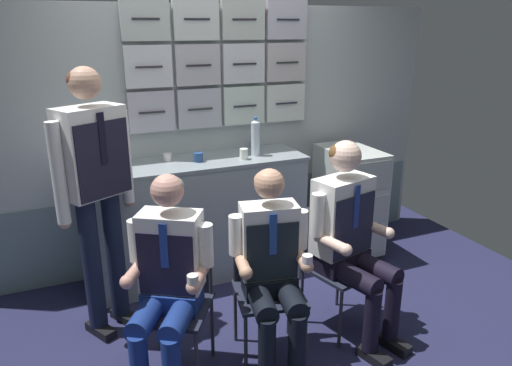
{
  "coord_description": "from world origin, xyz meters",
  "views": [
    {
      "loc": [
        -1.2,
        -2.41,
        1.98
      ],
      "look_at": [
        -0.03,
        0.31,
        1.01
      ],
      "focal_mm": 33.53,
      "sensor_mm": 36.0,
      "label": 1
    }
  ],
  "objects_px": {
    "folding_chair_right": "(266,274)",
    "water_bottle_blue_cap": "(93,156)",
    "coffee_cup_spare": "(198,157)",
    "service_trolley": "(349,199)",
    "crew_member_right": "(272,265)",
    "folding_chair_by_counter": "(331,252)",
    "crew_member_standing": "(95,179)",
    "folding_chair_left": "(178,287)",
    "crew_member_left": "(167,277)",
    "crew_member_by_counter": "(350,232)"
  },
  "relations": [
    {
      "from": "service_trolley",
      "to": "crew_member_right",
      "type": "distance_m",
      "value": 1.69
    },
    {
      "from": "crew_member_standing",
      "to": "coffee_cup_spare",
      "type": "height_order",
      "value": "crew_member_standing"
    },
    {
      "from": "folding_chair_right",
      "to": "water_bottle_blue_cap",
      "type": "bearing_deg",
      "value": 129.57
    },
    {
      "from": "service_trolley",
      "to": "crew_member_by_counter",
      "type": "distance_m",
      "value": 1.23
    },
    {
      "from": "crew_member_right",
      "to": "service_trolley",
      "type": "bearing_deg",
      "value": 40.95
    },
    {
      "from": "crew_member_right",
      "to": "crew_member_left",
      "type": "bearing_deg",
      "value": 172.27
    },
    {
      "from": "folding_chair_by_counter",
      "to": "crew_member_standing",
      "type": "relative_size",
      "value": 0.48
    },
    {
      "from": "folding_chair_left",
      "to": "water_bottle_blue_cap",
      "type": "distance_m",
      "value": 1.2
    },
    {
      "from": "crew_member_right",
      "to": "crew_member_by_counter",
      "type": "relative_size",
      "value": 0.93
    },
    {
      "from": "folding_chair_right",
      "to": "water_bottle_blue_cap",
      "type": "distance_m",
      "value": 1.49
    },
    {
      "from": "service_trolley",
      "to": "crew_member_right",
      "type": "xyz_separation_m",
      "value": [
        -1.27,
        -1.1,
        0.15
      ]
    },
    {
      "from": "folding_chair_by_counter",
      "to": "crew_member_standing",
      "type": "bearing_deg",
      "value": 159.93
    },
    {
      "from": "folding_chair_right",
      "to": "coffee_cup_spare",
      "type": "height_order",
      "value": "coffee_cup_spare"
    },
    {
      "from": "folding_chair_right",
      "to": "folding_chair_by_counter",
      "type": "distance_m",
      "value": 0.54
    },
    {
      "from": "folding_chair_left",
      "to": "crew_member_left",
      "type": "bearing_deg",
      "value": -121.55
    },
    {
      "from": "folding_chair_right",
      "to": "water_bottle_blue_cap",
      "type": "height_order",
      "value": "water_bottle_blue_cap"
    },
    {
      "from": "service_trolley",
      "to": "water_bottle_blue_cap",
      "type": "distance_m",
      "value": 2.19
    },
    {
      "from": "crew_member_left",
      "to": "water_bottle_blue_cap",
      "type": "xyz_separation_m",
      "value": [
        -0.24,
        1.13,
        0.43
      ]
    },
    {
      "from": "folding_chair_right",
      "to": "folding_chair_by_counter",
      "type": "xyz_separation_m",
      "value": [
        0.53,
        0.09,
        0.0
      ]
    },
    {
      "from": "crew_member_left",
      "to": "folding_chair_right",
      "type": "xyz_separation_m",
      "value": [
        0.63,
        0.08,
        -0.16
      ]
    },
    {
      "from": "folding_chair_right",
      "to": "crew_member_standing",
      "type": "bearing_deg",
      "value": 145.61
    },
    {
      "from": "crew_member_by_counter",
      "to": "service_trolley",
      "type": "bearing_deg",
      "value": 56.18
    },
    {
      "from": "folding_chair_right",
      "to": "coffee_cup_spare",
      "type": "relative_size",
      "value": 11.51
    },
    {
      "from": "water_bottle_blue_cap",
      "to": "folding_chair_by_counter",
      "type": "bearing_deg",
      "value": -34.41
    },
    {
      "from": "service_trolley",
      "to": "crew_member_standing",
      "type": "relative_size",
      "value": 0.55
    },
    {
      "from": "crew_member_standing",
      "to": "water_bottle_blue_cap",
      "type": "relative_size",
      "value": 6.46
    },
    {
      "from": "folding_chair_by_counter",
      "to": "crew_member_standing",
      "type": "height_order",
      "value": "crew_member_standing"
    },
    {
      "from": "folding_chair_right",
      "to": "crew_member_standing",
      "type": "relative_size",
      "value": 0.48
    },
    {
      "from": "folding_chair_by_counter",
      "to": "folding_chair_left",
      "type": "bearing_deg",
      "value": -178.2
    },
    {
      "from": "crew_member_left",
      "to": "crew_member_standing",
      "type": "xyz_separation_m",
      "value": [
        -0.27,
        0.69,
        0.39
      ]
    },
    {
      "from": "crew_member_left",
      "to": "coffee_cup_spare",
      "type": "height_order",
      "value": "crew_member_left"
    },
    {
      "from": "service_trolley",
      "to": "crew_member_standing",
      "type": "bearing_deg",
      "value": -171.25
    },
    {
      "from": "water_bottle_blue_cap",
      "to": "coffee_cup_spare",
      "type": "distance_m",
      "value": 0.78
    },
    {
      "from": "folding_chair_by_counter",
      "to": "crew_member_by_counter",
      "type": "xyz_separation_m",
      "value": [
        0.04,
        -0.15,
        0.21
      ]
    },
    {
      "from": "water_bottle_blue_cap",
      "to": "service_trolley",
      "type": "bearing_deg",
      "value": -2.92
    },
    {
      "from": "crew_member_left",
      "to": "water_bottle_blue_cap",
      "type": "bearing_deg",
      "value": 102.04
    },
    {
      "from": "service_trolley",
      "to": "crew_member_standing",
      "type": "height_order",
      "value": "crew_member_standing"
    },
    {
      "from": "folding_chair_by_counter",
      "to": "coffee_cup_spare",
      "type": "xyz_separation_m",
      "value": [
        -0.63,
        0.97,
        0.5
      ]
    },
    {
      "from": "crew_member_right",
      "to": "crew_member_by_counter",
      "type": "height_order",
      "value": "crew_member_by_counter"
    },
    {
      "from": "folding_chair_right",
      "to": "folding_chair_left",
      "type": "bearing_deg",
      "value": 173.83
    },
    {
      "from": "service_trolley",
      "to": "crew_member_left",
      "type": "distance_m",
      "value": 2.14
    },
    {
      "from": "crew_member_left",
      "to": "folding_chair_right",
      "type": "relative_size",
      "value": 1.47
    },
    {
      "from": "water_bottle_blue_cap",
      "to": "coffee_cup_spare",
      "type": "xyz_separation_m",
      "value": [
        0.77,
        0.01,
        -0.09
      ]
    },
    {
      "from": "crew_member_left",
      "to": "coffee_cup_spare",
      "type": "distance_m",
      "value": 1.31
    },
    {
      "from": "water_bottle_blue_cap",
      "to": "folding_chair_left",
      "type": "bearing_deg",
      "value": -71.81
    },
    {
      "from": "service_trolley",
      "to": "folding_chair_left",
      "type": "xyz_separation_m",
      "value": [
        -1.78,
        -0.89,
        0.0
      ]
    },
    {
      "from": "service_trolley",
      "to": "crew_member_by_counter",
      "type": "height_order",
      "value": "crew_member_by_counter"
    },
    {
      "from": "folding_chair_right",
      "to": "crew_member_right",
      "type": "height_order",
      "value": "crew_member_right"
    },
    {
      "from": "coffee_cup_spare",
      "to": "folding_chair_by_counter",
      "type": "bearing_deg",
      "value": -57.24
    },
    {
      "from": "crew_member_by_counter",
      "to": "crew_member_standing",
      "type": "distance_m",
      "value": 1.65
    }
  ]
}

